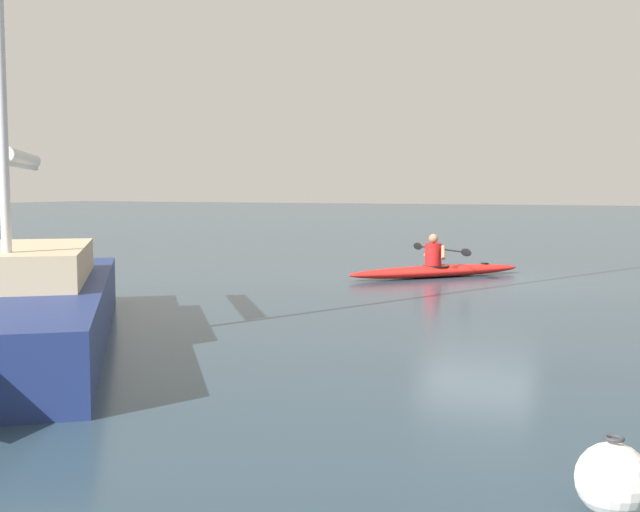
# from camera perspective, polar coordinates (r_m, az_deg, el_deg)

# --- Properties ---
(ground_plane) EXTENTS (160.00, 160.00, 0.00)m
(ground_plane) POSITION_cam_1_polar(r_m,az_deg,el_deg) (17.59, 11.43, -1.77)
(ground_plane) COLOR #283D4C
(kayak) EXTENTS (3.49, 3.78, 0.27)m
(kayak) POSITION_cam_1_polar(r_m,az_deg,el_deg) (18.13, 8.45, -1.09)
(kayak) COLOR red
(kayak) RESTS_ON ground
(kayaker) EXTENTS (1.82, 1.65, 0.72)m
(kayaker) POSITION_cam_1_polar(r_m,az_deg,el_deg) (18.05, 8.29, 0.27)
(kayaker) COLOR red
(kayaker) RESTS_ON kayak
(sailboat_mid_row) EXTENTS (6.28, 7.48, 11.28)m
(sailboat_mid_row) POSITION_cam_1_polar(r_m,az_deg,el_deg) (10.86, -21.26, -3.17)
(sailboat_mid_row) COLOR navy
(sailboat_mid_row) RESTS_ON ground
(mooring_buoy_white_far) EXTENTS (0.46, 0.46, 0.51)m
(mooring_buoy_white_far) POSITION_cam_1_polar(r_m,az_deg,el_deg) (5.36, 20.52, -14.98)
(mooring_buoy_white_far) COLOR silver
(mooring_buoy_white_far) RESTS_ON ground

